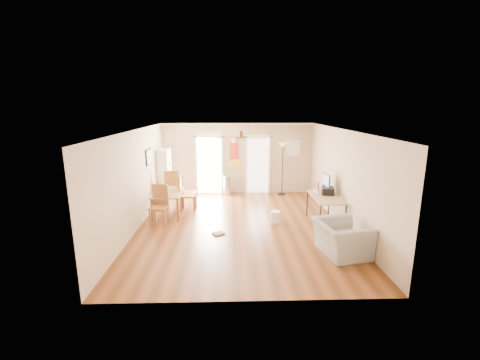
{
  "coord_description": "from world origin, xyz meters",
  "views": [
    {
      "loc": [
        -0.27,
        -8.31,
        3.19
      ],
      "look_at": [
        0.0,
        0.6,
        1.15
      ],
      "focal_mm": 24.14,
      "sensor_mm": 36.0,
      "label": 1
    }
  ],
  "objects_px": {
    "dining_chair_right_a": "(189,190)",
    "dining_chair_near": "(158,206)",
    "computer_desk": "(325,210)",
    "printer": "(328,191)",
    "torchiere_lamp": "(282,169)",
    "dining_chair_right_b": "(188,194)",
    "bookshelf": "(165,174)",
    "wastebasket_a": "(275,217)",
    "armchair": "(341,238)",
    "dining_table": "(168,203)",
    "trash_can": "(228,185)",
    "dining_chair_far": "(171,186)",
    "wastebasket_b": "(325,228)"
  },
  "relations": [
    {
      "from": "wastebasket_a",
      "to": "wastebasket_b",
      "type": "relative_size",
      "value": 1.06
    },
    {
      "from": "dining_chair_right_a",
      "to": "computer_desk",
      "type": "xyz_separation_m",
      "value": [
        3.93,
        -1.67,
        -0.15
      ]
    },
    {
      "from": "dining_chair_right_a",
      "to": "computer_desk",
      "type": "relative_size",
      "value": 0.74
    },
    {
      "from": "dining_table",
      "to": "wastebasket_b",
      "type": "height_order",
      "value": "dining_table"
    },
    {
      "from": "torchiere_lamp",
      "to": "trash_can",
      "type": "bearing_deg",
      "value": 178.6
    },
    {
      "from": "computer_desk",
      "to": "printer",
      "type": "bearing_deg",
      "value": 62.64
    },
    {
      "from": "dining_chair_right_a",
      "to": "dining_chair_near",
      "type": "relative_size",
      "value": 1.0
    },
    {
      "from": "bookshelf",
      "to": "printer",
      "type": "xyz_separation_m",
      "value": [
        5.0,
        -2.41,
        0.01
      ]
    },
    {
      "from": "dining_chair_right_a",
      "to": "dining_chair_right_b",
      "type": "distance_m",
      "value": 0.41
    },
    {
      "from": "bookshelf",
      "to": "dining_chair_right_b",
      "type": "relative_size",
      "value": 1.6
    },
    {
      "from": "dining_table",
      "to": "dining_chair_right_a",
      "type": "bearing_deg",
      "value": 53.53
    },
    {
      "from": "dining_chair_right_b",
      "to": "dining_chair_near",
      "type": "relative_size",
      "value": 1.01
    },
    {
      "from": "dining_chair_near",
      "to": "printer",
      "type": "xyz_separation_m",
      "value": [
        4.7,
        0.14,
        0.34
      ]
    },
    {
      "from": "printer",
      "to": "wastebasket_a",
      "type": "distance_m",
      "value": 1.64
    },
    {
      "from": "armchair",
      "to": "dining_chair_right_b",
      "type": "bearing_deg",
      "value": 39.27
    },
    {
      "from": "trash_can",
      "to": "armchair",
      "type": "distance_m",
      "value": 5.61
    },
    {
      "from": "computer_desk",
      "to": "armchair",
      "type": "relative_size",
      "value": 1.3
    },
    {
      "from": "trash_can",
      "to": "computer_desk",
      "type": "distance_m",
      "value": 4.13
    },
    {
      "from": "dining_chair_right_a",
      "to": "dining_chair_far",
      "type": "bearing_deg",
      "value": 42.24
    },
    {
      "from": "dining_table",
      "to": "wastebasket_a",
      "type": "xyz_separation_m",
      "value": [
        3.13,
        -0.78,
        -0.19
      ]
    },
    {
      "from": "dining_chair_right_b",
      "to": "wastebasket_a",
      "type": "distance_m",
      "value": 2.84
    },
    {
      "from": "dining_chair_far",
      "to": "wastebasket_a",
      "type": "height_order",
      "value": "dining_chair_far"
    },
    {
      "from": "bookshelf",
      "to": "armchair",
      "type": "relative_size",
      "value": 1.55
    },
    {
      "from": "dining_chair_far",
      "to": "armchair",
      "type": "height_order",
      "value": "dining_chair_far"
    },
    {
      "from": "torchiere_lamp",
      "to": "bookshelf",
      "type": "bearing_deg",
      "value": -174.09
    },
    {
      "from": "dining_chair_right_a",
      "to": "wastebasket_a",
      "type": "distance_m",
      "value": 3.02
    },
    {
      "from": "computer_desk",
      "to": "wastebasket_a",
      "type": "distance_m",
      "value": 1.38
    },
    {
      "from": "dining_chair_right_a",
      "to": "dining_chair_near",
      "type": "height_order",
      "value": "dining_chair_right_a"
    },
    {
      "from": "torchiere_lamp",
      "to": "computer_desk",
      "type": "bearing_deg",
      "value": -77.02
    },
    {
      "from": "torchiere_lamp",
      "to": "wastebasket_b",
      "type": "bearing_deg",
      "value": -82.27
    },
    {
      "from": "trash_can",
      "to": "bookshelf",
      "type": "bearing_deg",
      "value": -167.59
    },
    {
      "from": "dining_chair_near",
      "to": "dining_table",
      "type": "bearing_deg",
      "value": 90.69
    },
    {
      "from": "trash_can",
      "to": "computer_desk",
      "type": "xyz_separation_m",
      "value": [
        2.7,
        -3.12,
        0.04
      ]
    },
    {
      "from": "trash_can",
      "to": "dining_table",
      "type": "bearing_deg",
      "value": -129.11
    },
    {
      "from": "dining_table",
      "to": "trash_can",
      "type": "distance_m",
      "value": 2.82
    },
    {
      "from": "armchair",
      "to": "bookshelf",
      "type": "bearing_deg",
      "value": 35.43
    },
    {
      "from": "dining_chair_far",
      "to": "computer_desk",
      "type": "distance_m",
      "value": 5.14
    },
    {
      "from": "wastebasket_b",
      "to": "computer_desk",
      "type": "bearing_deg",
      "value": 74.56
    },
    {
      "from": "dining_chair_near",
      "to": "wastebasket_a",
      "type": "distance_m",
      "value": 3.25
    },
    {
      "from": "computer_desk",
      "to": "armchair",
      "type": "height_order",
      "value": "computer_desk"
    },
    {
      "from": "bookshelf",
      "to": "wastebasket_a",
      "type": "relative_size",
      "value": 5.46
    },
    {
      "from": "dining_chair_right_b",
      "to": "wastebasket_a",
      "type": "height_order",
      "value": "dining_chair_right_b"
    },
    {
      "from": "torchiere_lamp",
      "to": "armchair",
      "type": "relative_size",
      "value": 1.7
    },
    {
      "from": "dining_chair_right_b",
      "to": "torchiere_lamp",
      "type": "distance_m",
      "value": 3.72
    },
    {
      "from": "torchiere_lamp",
      "to": "printer",
      "type": "bearing_deg",
      "value": -73.81
    },
    {
      "from": "dining_chair_near",
      "to": "wastebasket_a",
      "type": "relative_size",
      "value": 3.38
    },
    {
      "from": "bookshelf",
      "to": "armchair",
      "type": "xyz_separation_m",
      "value": [
        4.7,
        -4.53,
        -0.51
      ]
    },
    {
      "from": "computer_desk",
      "to": "dining_table",
      "type": "bearing_deg",
      "value": 168.27
    },
    {
      "from": "dining_table",
      "to": "torchiere_lamp",
      "type": "relative_size",
      "value": 0.73
    },
    {
      "from": "computer_desk",
      "to": "wastebasket_a",
      "type": "height_order",
      "value": "computer_desk"
    }
  ]
}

